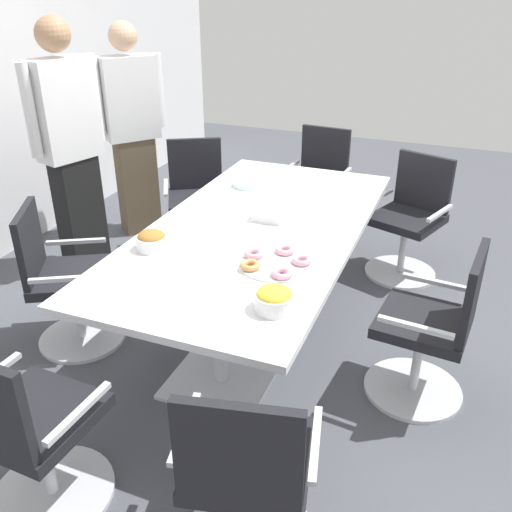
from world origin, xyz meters
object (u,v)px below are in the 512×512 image
office_chair_3 (197,204)px  person_standing_2 (132,129)px  donut_platter (275,262)px  plate_stack (249,184)px  person_standing_1 (70,145)px  conference_table (256,245)px  snack_bowl_chips_yellow (274,299)px  office_chair_6 (247,480)px  office_chair_1 (409,224)px  snack_bowl_pretzels (152,240)px  office_chair_2 (318,188)px  office_chair_0 (432,334)px  office_chair_5 (29,436)px  office_chair_4 (65,285)px  napkin_pile (271,212)px

office_chair_3 → person_standing_2: size_ratio=0.51×
donut_platter → plate_stack: bearing=28.6°
person_standing_1 → conference_table: bearing=93.9°
office_chair_3 → conference_table: bearing=103.7°
snack_bowl_chips_yellow → plate_stack: 1.63m
office_chair_6 → donut_platter: office_chair_6 is taller
office_chair_1 → snack_bowl_pretzels: (-1.68, 1.20, 0.40)m
conference_table → snack_bowl_pretzels: bearing=139.8°
office_chair_2 → plate_stack: (-1.06, 0.22, 0.36)m
donut_platter → plate_stack: size_ratio=1.67×
office_chair_0 → office_chair_6: bearing=162.1°
office_chair_5 → person_standing_2: 3.02m
snack_bowl_pretzels → donut_platter: (0.07, -0.69, -0.04)m
office_chair_3 → snack_bowl_chips_yellow: 2.26m
donut_platter → plate_stack: 1.21m
person_standing_2 → donut_platter: person_standing_2 is taller
office_chair_4 → plate_stack: office_chair_4 is taller
office_chair_1 → napkin_pile: bearing=74.6°
office_chair_1 → person_standing_2: 2.41m
office_chair_4 → napkin_pile: 1.34m
office_chair_5 → person_standing_2: person_standing_2 is taller
person_standing_1 → plate_stack: bearing=118.5°
office_chair_2 → plate_stack: office_chair_2 is taller
office_chair_1 → office_chair_6: (-2.66, 0.24, 0.00)m
snack_bowl_chips_yellow → office_chair_0: bearing=-48.9°
office_chair_1 → donut_platter: office_chair_1 is taller
office_chair_0 → office_chair_6: (-1.24, 0.55, 0.00)m
person_standing_1 → office_chair_6: bearing=66.3°
person_standing_2 → conference_table: bearing=91.7°
office_chair_4 → donut_platter: 1.37m
snack_bowl_chips_yellow → person_standing_1: bearing=59.4°
plate_stack → person_standing_2: bearing=68.8°
office_chair_6 → snack_bowl_chips_yellow: (0.65, 0.13, 0.40)m
office_chair_0 → person_standing_1: size_ratio=0.49×
office_chair_3 → donut_platter: office_chair_3 is taller
conference_table → donut_platter: 0.53m
conference_table → office_chair_6: bearing=-159.7°
office_chair_6 → donut_platter: size_ratio=2.41×
office_chair_3 → plate_stack: bearing=121.9°
office_chair_3 → person_standing_2: (0.17, 0.67, 0.52)m
office_chair_5 → snack_bowl_pretzels: size_ratio=5.35×
office_chair_5 → snack_bowl_chips_yellow: (0.77, -0.79, 0.40)m
conference_table → person_standing_2: size_ratio=1.35×
office_chair_2 → snack_bowl_pretzels: (-2.19, 0.33, 0.40)m
office_chair_6 → donut_platter: 1.14m
office_chair_3 → snack_bowl_pretzels: bearing=78.9°
office_chair_0 → snack_bowl_pretzels: size_ratio=5.35×
conference_table → office_chair_4: bearing=116.8°
napkin_pile → office_chair_6: bearing=-162.8°
office_chair_3 → snack_bowl_pretzels: office_chair_3 is taller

